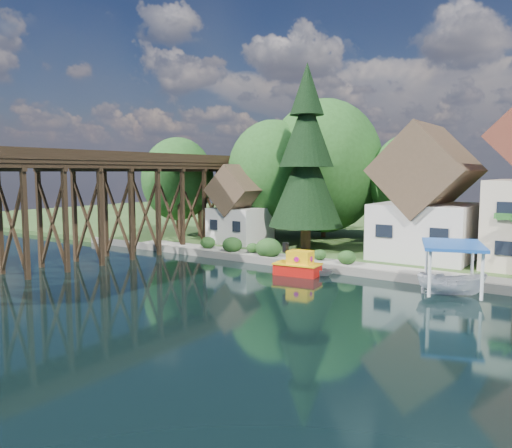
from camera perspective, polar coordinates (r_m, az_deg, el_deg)
The scene contains 13 objects.
ground at distance 32.75m, azimuth -1.37°, elevation -7.44°, with size 140.00×140.00×0.00m, color black.
bank at distance 63.05m, azimuth 17.13°, elevation -0.97°, with size 140.00×52.00×0.50m, color #284A1D.
seawall at distance 37.54m, azimuth 10.89°, elevation -5.33°, with size 60.00×0.40×0.62m, color slate.
promenade at distance 37.96m, azimuth 14.47°, elevation -4.95°, with size 50.00×2.60×0.06m, color gray.
trestle_bridge at distance 46.57m, azimuth -13.67°, elevation 3.04°, with size 4.12×44.18×9.30m.
house_left at distance 43.43m, azimuth 18.94°, elevation 2.41°, with size 7.64×8.64×11.02m.
shed at distance 50.19m, azimuth -1.80°, elevation 1.67°, with size 5.09×5.40×7.85m.
bg_trees at distance 50.24m, azimuth 14.05°, elevation 5.45°, with size 49.90×13.30×10.57m.
shrubs at distance 42.56m, azimuth 0.95°, elevation -2.63°, with size 15.76×2.47×1.70m.
conifer at distance 46.24m, azimuth 5.78°, elevation 7.25°, with size 6.87×6.87×16.91m.
tugboat at distance 37.04m, azimuth 4.82°, elevation -4.74°, with size 3.53×2.20×2.43m.
boat_white_a at distance 37.74m, azimuth 5.96°, elevation -5.01°, with size 2.93×4.11×0.85m, color white.
boat_canopy at distance 33.18m, azimuth 21.48°, elevation -5.23°, with size 4.85×5.86×3.24m.
Camera 1 is at (18.76, -25.74, 7.61)m, focal length 35.00 mm.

